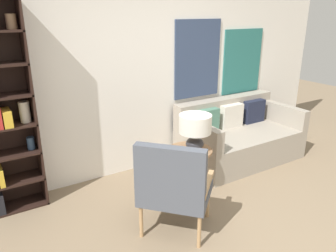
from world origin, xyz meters
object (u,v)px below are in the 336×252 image
at_px(armchair, 173,184).
at_px(table_lamp, 195,128).
at_px(couch, 237,137).
at_px(side_table, 190,155).

distance_m(armchair, table_lamp, 0.83).
xyz_separation_m(couch, table_lamp, (-1.13, -0.49, 0.51)).
height_order(armchair, couch, armchair).
bearing_deg(table_lamp, armchair, -140.49).
xyz_separation_m(armchair, couch, (1.73, 0.99, -0.22)).
bearing_deg(table_lamp, couch, 23.51).
relative_size(side_table, table_lamp, 1.35).
xyz_separation_m(side_table, table_lamp, (0.04, -0.03, 0.33)).
bearing_deg(couch, side_table, -158.55).
bearing_deg(side_table, table_lamp, -38.16).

